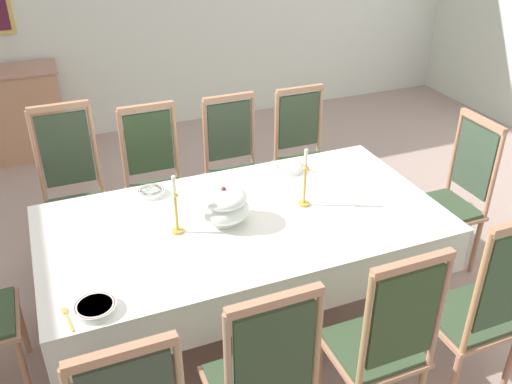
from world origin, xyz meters
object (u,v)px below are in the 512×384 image
(chair_north_b, at_px, (156,180))
(candlestick_west, at_px, (176,210))
(soup_tureen, at_px, (224,205))
(bowl_near_right, at_px, (95,307))
(chair_north_d, at_px, (304,154))
(chair_head_east, at_px, (454,195))
(bowl_far_left, at_px, (151,192))
(candlestick_east, at_px, (305,183))
(dining_table, at_px, (243,228))
(chair_north_c, at_px, (236,166))
(chair_south_c, at_px, (382,341))
(chair_south_d, at_px, (482,307))
(chair_north_a, at_px, (74,191))
(spoon_secondary, at_px, (66,314))
(bowl_near_left, at_px, (290,168))
(spoon_primary, at_px, (303,165))
(chair_south_b, at_px, (262,380))

(chair_north_b, distance_m, candlestick_west, 1.07)
(soup_tureen, xyz_separation_m, bowl_near_right, (-0.81, -0.49, -0.09))
(chair_north_d, distance_m, chair_head_east, 1.21)
(chair_north_d, bearing_deg, soup_tureen, 44.46)
(bowl_far_left, bearing_deg, chair_north_b, 75.59)
(candlestick_east, distance_m, bowl_far_left, 0.97)
(chair_north_b, height_order, chair_head_east, chair_head_east)
(dining_table, height_order, chair_north_d, chair_north_d)
(candlestick_west, xyz_separation_m, bowl_near_right, (-0.53, -0.49, -0.12))
(chair_north_c, xyz_separation_m, candlestick_east, (0.08, -1.01, 0.35))
(chair_head_east, xyz_separation_m, candlestick_west, (-1.97, 0.00, 0.33))
(chair_south_c, height_order, candlestick_west, chair_south_c)
(chair_north_b, height_order, bowl_near_right, chair_north_b)
(chair_south_d, relative_size, bowl_far_left, 6.94)
(chair_north_a, distance_m, bowl_near_right, 1.52)
(spoon_secondary, bearing_deg, dining_table, 15.06)
(bowl_near_left, distance_m, spoon_secondary, 1.81)
(bowl_far_left, bearing_deg, chair_south_d, -47.84)
(chair_north_a, height_order, spoon_primary, chair_north_a)
(candlestick_east, bearing_deg, chair_south_c, -94.28)
(chair_north_b, distance_m, chair_north_d, 1.22)
(chair_south_b, distance_m, chair_south_d, 1.22)
(chair_north_b, height_order, spoon_secondary, chair_north_b)
(chair_south_c, distance_m, bowl_far_left, 1.69)
(bowl_near_left, distance_m, spoon_primary, 0.12)
(chair_head_east, relative_size, spoon_primary, 6.41)
(chair_south_d, relative_size, bowl_near_left, 6.63)
(chair_south_d, xyz_separation_m, candlestick_west, (-1.31, 1.02, 0.31))
(bowl_near_right, bearing_deg, bowl_near_left, 33.18)
(dining_table, relative_size, chair_north_a, 1.97)
(chair_south_b, relative_size, chair_north_d, 1.07)
(dining_table, xyz_separation_m, candlestick_west, (-0.40, 0.00, 0.22))
(bowl_near_left, bearing_deg, bowl_near_right, -146.82)
(chair_north_b, bearing_deg, chair_south_d, 120.90)
(candlestick_east, height_order, bowl_far_left, candlestick_east)
(soup_tureen, relative_size, bowl_near_right, 1.52)
(dining_table, distance_m, chair_south_d, 1.37)
(chair_north_a, xyz_separation_m, spoon_primary, (1.51, -0.55, 0.17))
(chair_south_b, height_order, candlestick_west, chair_south_b)
(chair_north_b, distance_m, soup_tureen, 1.07)
(chair_north_b, distance_m, bowl_near_right, 1.64)
(chair_south_d, xyz_separation_m, spoon_secondary, (-1.97, 0.55, 0.17))
(chair_north_a, relative_size, chair_south_c, 1.04)
(chair_south_d, xyz_separation_m, chair_north_d, (0.00, 2.03, -0.04))
(soup_tureen, height_order, spoon_primary, soup_tureen)
(chair_south_c, bearing_deg, chair_north_d, 73.71)
(chair_south_c, relative_size, chair_head_east, 1.02)
(chair_north_b, bearing_deg, bowl_near_right, 67.63)
(bowl_near_left, bearing_deg, spoon_primary, 12.79)
(bowl_near_right, bearing_deg, chair_head_east, 11.17)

